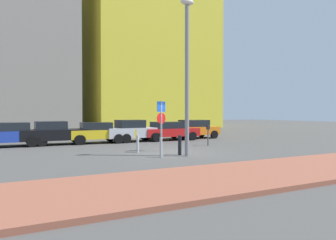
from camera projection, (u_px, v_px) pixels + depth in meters
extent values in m
plane|color=#4C4947|center=(172.00, 152.00, 16.66)|extent=(120.00, 120.00, 0.00)
cube|color=#93513D|center=(269.00, 172.00, 10.55)|extent=(40.00, 3.90, 0.14)
cube|color=#1E389E|center=(13.00, 136.00, 19.26)|extent=(4.56, 2.15, 0.65)
cube|color=black|center=(11.00, 127.00, 19.18)|extent=(2.10, 1.82, 0.51)
cylinder|color=black|center=(37.00, 139.00, 20.83)|extent=(0.66, 0.27, 0.64)
cylinder|color=black|center=(42.00, 141.00, 19.29)|extent=(0.66, 0.27, 0.64)
cube|color=black|center=(55.00, 135.00, 20.35)|extent=(4.23, 1.75, 0.68)
cube|color=black|center=(51.00, 125.00, 20.22)|extent=(1.87, 1.61, 0.53)
cylinder|color=black|center=(75.00, 138.00, 21.79)|extent=(0.64, 0.22, 0.64)
cylinder|color=black|center=(81.00, 140.00, 20.24)|extent=(0.64, 0.22, 0.64)
cylinder|color=black|center=(30.00, 140.00, 20.48)|extent=(0.64, 0.22, 0.64)
cylinder|color=black|center=(32.00, 142.00, 18.93)|extent=(0.64, 0.22, 0.64)
cube|color=gold|center=(101.00, 134.00, 21.57)|extent=(4.67, 1.91, 0.60)
cube|color=black|center=(96.00, 126.00, 21.43)|extent=(2.05, 1.64, 0.50)
cylinder|color=black|center=(120.00, 137.00, 22.98)|extent=(0.65, 0.25, 0.64)
cylinder|color=black|center=(126.00, 138.00, 21.46)|extent=(0.65, 0.25, 0.64)
cylinder|color=black|center=(76.00, 138.00, 21.70)|extent=(0.65, 0.25, 0.64)
cylinder|color=black|center=(79.00, 140.00, 20.18)|extent=(0.65, 0.25, 0.64)
cube|color=#B7BABF|center=(132.00, 132.00, 22.57)|extent=(3.96, 1.88, 0.69)
cube|color=black|center=(130.00, 124.00, 22.49)|extent=(1.81, 1.70, 0.56)
cylinder|color=black|center=(144.00, 136.00, 24.02)|extent=(0.64, 0.23, 0.64)
cylinder|color=black|center=(154.00, 137.00, 22.41)|extent=(0.64, 0.23, 0.64)
cylinder|color=black|center=(110.00, 137.00, 22.76)|extent=(0.64, 0.23, 0.64)
cylinder|color=black|center=(118.00, 139.00, 21.15)|extent=(0.64, 0.23, 0.64)
cube|color=red|center=(170.00, 132.00, 23.81)|extent=(4.35, 1.87, 0.58)
cube|color=black|center=(167.00, 125.00, 23.70)|extent=(2.20, 1.68, 0.49)
cylinder|color=black|center=(181.00, 135.00, 25.25)|extent=(0.64, 0.23, 0.64)
cylinder|color=black|center=(192.00, 136.00, 23.66)|extent=(0.64, 0.23, 0.64)
cylinder|color=black|center=(147.00, 136.00, 23.97)|extent=(0.64, 0.23, 0.64)
cylinder|color=black|center=(157.00, 137.00, 22.37)|extent=(0.64, 0.23, 0.64)
cube|color=orange|center=(194.00, 131.00, 25.49)|extent=(4.04, 1.90, 0.63)
cube|color=black|center=(194.00, 123.00, 25.47)|extent=(2.06, 1.70, 0.54)
cylinder|color=black|center=(201.00, 133.00, 26.93)|extent=(0.65, 0.24, 0.64)
cylinder|color=black|center=(214.00, 135.00, 25.36)|extent=(0.65, 0.24, 0.64)
cylinder|color=black|center=(174.00, 134.00, 25.62)|extent=(0.65, 0.24, 0.64)
cylinder|color=black|center=(186.00, 136.00, 24.06)|extent=(0.65, 0.24, 0.64)
cylinder|color=gray|center=(161.00, 126.00, 16.96)|extent=(0.10, 0.10, 2.70)
cube|color=#1447B7|center=(161.00, 107.00, 16.94)|extent=(0.54, 0.19, 0.55)
cylinder|color=red|center=(161.00, 118.00, 16.95)|extent=(0.59, 0.19, 0.60)
cylinder|color=#4C4C51|center=(208.00, 138.00, 19.70)|extent=(0.08, 0.08, 1.03)
cube|color=black|center=(208.00, 127.00, 19.69)|extent=(0.18, 0.14, 0.28)
cylinder|color=gray|center=(187.00, 81.00, 14.98)|extent=(0.20, 0.20, 7.17)
ellipsoid|color=silver|center=(187.00, 2.00, 14.89)|extent=(0.70, 0.36, 0.30)
cylinder|color=#B7B7BC|center=(161.00, 147.00, 14.58)|extent=(0.13, 0.13, 0.93)
cylinder|color=black|center=(180.00, 145.00, 15.45)|extent=(0.17, 0.17, 0.97)
cylinder|color=#B7B7BC|center=(138.00, 144.00, 16.39)|extent=(0.14, 0.14, 0.91)
cube|color=gold|center=(141.00, 45.00, 48.37)|extent=(17.49, 17.97, 24.94)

